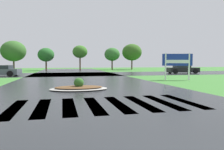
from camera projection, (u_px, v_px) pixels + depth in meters
The scene contains 7 objects.
asphalt_roadway at pixel (89, 88), 12.93m from camera, with size 10.99×80.00×0.01m, color #232628.
asphalt_cross_road at pixel (75, 74), 28.14m from camera, with size 90.00×9.89×0.01m, color #232628.
crosswalk_stripes at pixel (106, 104), 7.87m from camera, with size 6.75×3.30×0.01m.
estate_billboard at pixel (177, 61), 18.80m from camera, with size 2.51×0.85×2.36m.
median_island at pixel (79, 87), 12.13m from camera, with size 3.25×2.06×0.68m.
car_blue_compact at pixel (182, 69), 30.37m from camera, with size 4.48×2.29×1.36m.
background_treeline at pixel (50, 51), 41.38m from camera, with size 33.49×6.64×6.00m.
Camera 1 is at (-1.55, -2.84, 1.55)m, focal length 34.35 mm.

